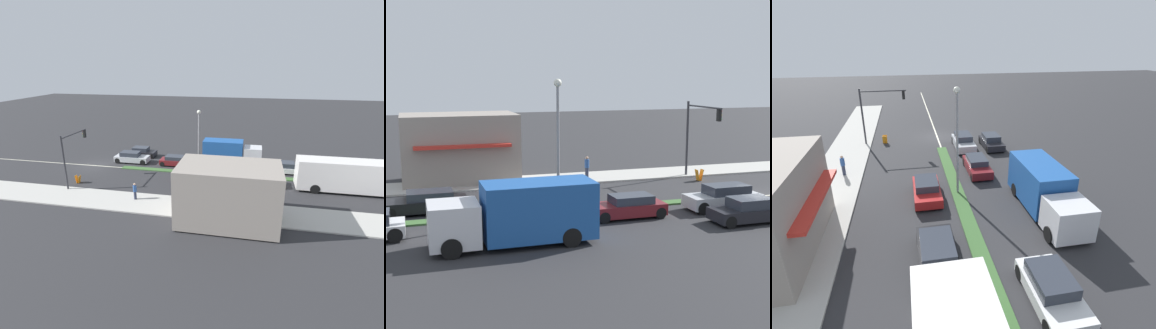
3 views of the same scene
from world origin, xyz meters
The scene contains 17 objects.
ground_plane centered at (0.00, 18.00, 0.00)m, with size 160.00×160.00×0.00m, color #2B2B2D.
sidewalk_right centered at (9.00, 18.50, 0.06)m, with size 4.00×73.00×0.12m, color #B2AFA8.
median_strip centered at (0.00, 27.00, 0.05)m, with size 0.90×46.00×0.10m, color #3D6633.
lane_marking_center centered at (0.00, 0.00, 0.00)m, with size 0.16×60.00×0.01m, color beige.
building_corner_store centered at (10.72, 18.01, 2.52)m, with size 5.65×8.08×4.80m.
traffic_signal_main centered at (6.12, 1.31, 3.90)m, with size 4.59×0.34×5.60m.
street_lamp centered at (0.00, 13.62, 4.78)m, with size 0.44×0.44×7.37m.
pedestrian centered at (8.45, 9.05, 0.98)m, with size 0.34×0.34×1.63m.
warning_aframe_sign centered at (5.62, 1.31, 0.43)m, with size 0.45×0.53×0.84m.
delivery_truck centered at (-5.00, 16.86, 1.47)m, with size 2.44×7.50×2.87m.
city_bus centered at (2.20, 29.80, 1.75)m, with size 2.56×11.00×3.26m.
sedan_dark centered at (-5.00, 4.68, 0.63)m, with size 1.78×3.82×1.32m.
sedan_maroon centered at (-2.20, 10.28, 0.60)m, with size 1.72×4.05×1.25m.
suv_black centered at (2.20, 20.69, 0.60)m, with size 1.92×4.57×1.25m.
hatchback_red centered at (2.20, 13.84, 0.62)m, with size 1.82×3.96×1.28m.
sedan_silver centered at (-2.20, 4.32, 0.69)m, with size 1.78×4.40×1.43m.
van_white centered at (-2.20, 23.75, 0.64)m, with size 1.87×3.88×1.33m.
Camera 1 is at (32.77, 19.57, 12.56)m, focal length 28.00 mm.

